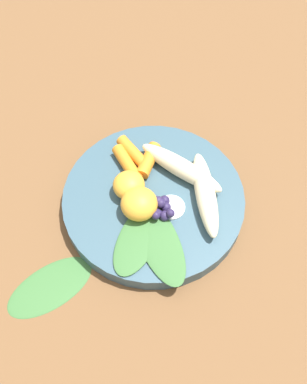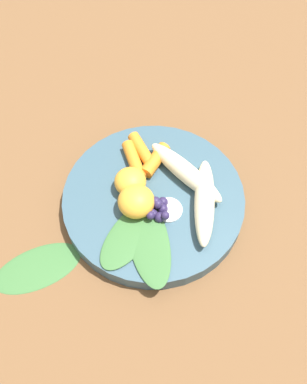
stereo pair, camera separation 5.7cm
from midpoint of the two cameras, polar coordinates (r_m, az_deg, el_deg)
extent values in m
plane|color=brown|center=(0.63, -2.59, -1.87)|extent=(2.40, 2.40, 0.00)
cylinder|color=#385666|center=(0.62, -2.63, -1.30)|extent=(0.25, 0.25, 0.02)
ellipsoid|color=beige|center=(0.62, 0.95, 3.00)|extent=(0.14, 0.03, 0.03)
ellipsoid|color=beige|center=(0.59, 4.05, -0.42)|extent=(0.11, 0.11, 0.03)
ellipsoid|color=#F4A833|center=(0.58, -4.48, -1.91)|extent=(0.05, 0.05, 0.04)
ellipsoid|color=#F4A833|center=(0.60, -5.94, 0.67)|extent=(0.04, 0.04, 0.03)
cylinder|color=orange|center=(0.63, -3.24, 3.96)|extent=(0.04, 0.06, 0.02)
cylinder|color=orange|center=(0.64, -5.24, 4.97)|extent=(0.06, 0.03, 0.02)
cylinder|color=orange|center=(0.63, -6.01, 3.45)|extent=(0.07, 0.04, 0.02)
sphere|color=#2D234C|center=(0.59, -2.83, -1.82)|extent=(0.01, 0.01, 0.01)
sphere|color=#2D234C|center=(0.59, -1.13, -2.20)|extent=(0.01, 0.01, 0.01)
sphere|color=#2D234C|center=(0.58, -1.35, -3.34)|extent=(0.01, 0.01, 0.01)
sphere|color=#2D234C|center=(0.59, -1.59, -1.66)|extent=(0.01, 0.01, 0.01)
sphere|color=#2D234C|center=(0.59, -2.86, -2.82)|extent=(0.01, 0.01, 0.01)
sphere|color=#2D234C|center=(0.58, -2.24, -3.08)|extent=(0.01, 0.01, 0.01)
sphere|color=#2D234C|center=(0.58, -2.19, -1.37)|extent=(0.01, 0.01, 0.01)
sphere|color=#2D234C|center=(0.59, -1.22, -1.60)|extent=(0.01, 0.01, 0.01)
sphere|color=#2D234C|center=(0.58, -1.86, -1.68)|extent=(0.01, 0.01, 0.01)
sphere|color=#2D234C|center=(0.58, -2.45, -2.96)|extent=(0.01, 0.01, 0.01)
sphere|color=#2D234C|center=(0.58, -3.99, -2.30)|extent=(0.01, 0.01, 0.01)
sphere|color=#2D234C|center=(0.57, -2.54, -3.27)|extent=(0.01, 0.01, 0.01)
sphere|color=#2D234C|center=(0.57, -0.61, -3.00)|extent=(0.01, 0.01, 0.01)
cylinder|color=white|center=(0.60, -0.40, -2.19)|extent=(0.04, 0.04, 0.00)
ellipsoid|color=#3D7038|center=(0.58, -4.71, -6.05)|extent=(0.08, 0.13, 0.00)
ellipsoid|color=#3D7038|center=(0.57, -2.28, -6.40)|extent=(0.15, 0.11, 0.00)
ellipsoid|color=#3D7038|center=(0.60, -16.04, -11.91)|extent=(0.09, 0.13, 0.01)
camera|label=1|loc=(0.03, -92.73, -4.39)|focal=41.06mm
camera|label=2|loc=(0.03, 87.27, 4.39)|focal=41.06mm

